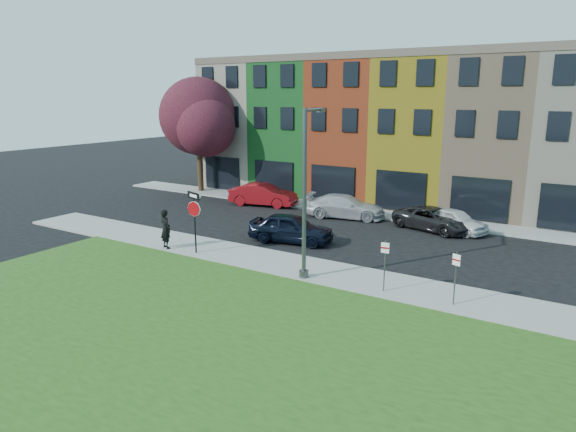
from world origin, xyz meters
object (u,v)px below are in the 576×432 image
Objects in this scene: stop_sign at (194,210)px; sedan_near at (291,228)px; street_lamp at (306,194)px; man at (166,229)px.

stop_sign is 0.63× the size of sedan_near.
stop_sign is 5.43m from sedan_near.
street_lamp is at bearing 18.14° from stop_sign.
street_lamp is at bearing -152.97° from sedan_near.
sedan_near is at bearing 75.50° from stop_sign.
man is at bearing 124.15° from sedan_near.
street_lamp is (8.01, 0.23, 2.57)m from man.
man reaches higher than sedan_near.
man is at bearing 170.89° from street_lamp.
stop_sign is 6.38m from street_lamp.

